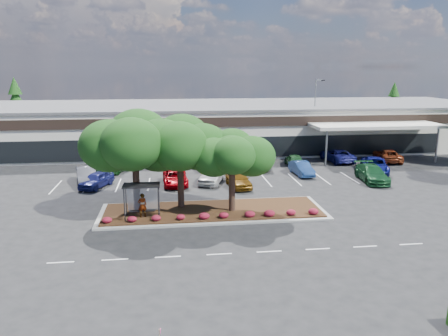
{
  "coord_description": "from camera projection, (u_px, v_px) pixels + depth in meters",
  "views": [
    {
      "loc": [
        -5.25,
        -29.24,
        11.45
      ],
      "look_at": [
        -0.53,
        8.56,
        2.6
      ],
      "focal_mm": 35.0,
      "sensor_mm": 36.0,
      "label": 1
    }
  ],
  "objects": [
    {
      "name": "lane_markings",
      "position": [
        226.0,
        190.0,
        41.54
      ],
      "size": [
        33.12,
        20.06,
        0.01
      ],
      "color": "silver",
      "rests_on": "ground"
    },
    {
      "name": "car_7",
      "position": [
        372.0,
        174.0,
        44.53
      ],
      "size": [
        2.89,
        5.9,
        1.65
      ],
      "primitive_type": "imported",
      "rotation": [
        0.0,
        0.0,
        -0.1
      ],
      "color": "#164723",
      "rests_on": "ground"
    },
    {
      "name": "car_17",
      "position": [
        387.0,
        155.0,
        53.98
      ],
      "size": [
        3.51,
        5.85,
        1.52
      ],
      "primitive_type": "imported",
      "rotation": [
        0.0,
        0.0,
        2.95
      ],
      "color": "maroon",
      "rests_on": "ground"
    },
    {
      "name": "island_tree_east",
      "position": [
        232.0,
        171.0,
        34.21
      ],
      "size": [
        5.8,
        5.8,
        6.5
      ],
      "primitive_type": null,
      "color": "#163D13",
      "rests_on": "landscape_island"
    },
    {
      "name": "light_pole",
      "position": [
        315.0,
        120.0,
        59.3
      ],
      "size": [
        1.43,
        0.51,
        9.9
      ],
      "rotation": [
        0.0,
        0.0,
        0.09
      ],
      "color": "gray",
      "rests_on": "ground"
    },
    {
      "name": "conifer_north_east",
      "position": [
        393.0,
        107.0,
        77.1
      ],
      "size": [
        3.96,
        3.96,
        9.0
      ],
      "primitive_type": "cone",
      "color": "#163D13",
      "rests_on": "ground"
    },
    {
      "name": "shrub_row",
      "position": [
        216.0,
        215.0,
        32.97
      ],
      "size": [
        17.0,
        0.8,
        0.5
      ],
      "primitive_type": null,
      "color": "maroon",
      "rests_on": "landscape_island"
    },
    {
      "name": "car_4",
      "position": [
        238.0,
        179.0,
        42.43
      ],
      "size": [
        2.36,
        4.78,
        1.57
      ],
      "primitive_type": "imported",
      "rotation": [
        0.0,
        0.0,
        0.11
      ],
      "color": "brown",
      "rests_on": "ground"
    },
    {
      "name": "island_tree_west",
      "position": [
        135.0,
        162.0,
        33.92
      ],
      "size": [
        7.2,
        7.2,
        7.89
      ],
      "primitive_type": null,
      "color": "#163D13",
      "rests_on": "landscape_island"
    },
    {
      "name": "car_9",
      "position": [
        116.0,
        164.0,
        48.69
      ],
      "size": [
        4.26,
        6.18,
        1.66
      ],
      "primitive_type": "imported",
      "rotation": [
        0.0,
        0.0,
        2.77
      ],
      "color": "#18471A",
      "rests_on": "ground"
    },
    {
      "name": "car_1",
      "position": [
        96.0,
        180.0,
        42.37
      ],
      "size": [
        3.39,
        4.74,
        1.5
      ],
      "primitive_type": "imported",
      "rotation": [
        0.0,
        0.0,
        -0.41
      ],
      "color": "navy",
      "rests_on": "ground"
    },
    {
      "name": "survey_stake",
      "position": [
        160.0,
        336.0,
        18.08
      ],
      "size": [
        0.07,
        0.14,
        0.9
      ],
      "color": "tan",
      "rests_on": "ground"
    },
    {
      "name": "car_11",
      "position": [
        206.0,
        162.0,
        49.91
      ],
      "size": [
        3.51,
        6.05,
        1.65
      ],
      "primitive_type": "imported",
      "rotation": [
        0.0,
        0.0,
        3.37
      ],
      "color": "#951204",
      "rests_on": "ground"
    },
    {
      "name": "person_waiting",
      "position": [
        142.0,
        205.0,
        33.16
      ],
      "size": [
        0.78,
        0.62,
        1.85
      ],
      "primitive_type": "imported",
      "rotation": [
        0.0,
        0.0,
        3.44
      ],
      "color": "#594C47",
      "rests_on": "landscape_island"
    },
    {
      "name": "car_8",
      "position": [
        375.0,
        165.0,
        48.3
      ],
      "size": [
        4.52,
        6.42,
        1.63
      ],
      "primitive_type": "imported",
      "rotation": [
        0.0,
        0.0,
        -0.34
      ],
      "color": "navy",
      "rests_on": "ground"
    },
    {
      "name": "car_15",
      "position": [
        294.0,
        160.0,
        51.22
      ],
      "size": [
        2.15,
        4.54,
        1.5
      ],
      "primitive_type": "imported",
      "rotation": [
        0.0,
        0.0,
        3.05
      ],
      "color": "#19421F",
      "rests_on": "ground"
    },
    {
      "name": "bus_shelter",
      "position": [
        142.0,
        191.0,
        32.91
      ],
      "size": [
        2.75,
        1.55,
        2.59
      ],
      "color": "black",
      "rests_on": "landscape_island"
    },
    {
      "name": "car_2",
      "position": [
        175.0,
        178.0,
        43.26
      ],
      "size": [
        2.56,
        5.2,
        1.42
      ],
      "primitive_type": "imported",
      "rotation": [
        0.0,
        0.0,
        0.04
      ],
      "color": "#900108",
      "rests_on": "ground"
    },
    {
      "name": "landscape_island",
      "position": [
        213.0,
        211.0,
        35.08
      ],
      "size": [
        18.0,
        6.0,
        0.26
      ],
      "color": "gray",
      "rests_on": "ground"
    },
    {
      "name": "car_0",
      "position": [
        86.0,
        176.0,
        43.59
      ],
      "size": [
        2.92,
        5.39,
        1.69
      ],
      "primitive_type": "imported",
      "rotation": [
        0.0,
        0.0,
        0.23
      ],
      "color": "#56565D",
      "rests_on": "ground"
    },
    {
      "name": "car_3",
      "position": [
        212.0,
        174.0,
        44.02
      ],
      "size": [
        3.54,
        5.38,
        1.7
      ],
      "primitive_type": "imported",
      "rotation": [
        0.0,
        0.0,
        -0.33
      ],
      "color": "silver",
      "rests_on": "ground"
    },
    {
      "name": "car_10",
      "position": [
        118.0,
        161.0,
        50.46
      ],
      "size": [
        1.96,
        5.23,
        1.71
      ],
      "primitive_type": "imported",
      "rotation": [
        0.0,
        0.0,
        3.11
      ],
      "color": "black",
      "rests_on": "ground"
    },
    {
      "name": "conifer_north_west",
      "position": [
        17.0,
        107.0,
        71.19
      ],
      "size": [
        4.4,
        4.4,
        10.0
      ],
      "primitive_type": "cone",
      "color": "#163D13",
      "rests_on": "ground"
    },
    {
      "name": "car_16",
      "position": [
        337.0,
        155.0,
        53.85
      ],
      "size": [
        3.19,
        5.94,
        1.58
      ],
      "primitive_type": "imported",
      "rotation": [
        0.0,
        0.0,
        3.24
      ],
      "color": "navy",
      "rests_on": "ground"
    },
    {
      "name": "retail_store",
      "position": [
        207.0,
        125.0,
        63.55
      ],
      "size": [
        80.4,
        25.2,
        6.25
      ],
      "color": "beige",
      "rests_on": "ground"
    },
    {
      "name": "car_12",
      "position": [
        230.0,
        165.0,
        48.82
      ],
      "size": [
        2.9,
        5.08,
        1.39
      ],
      "primitive_type": "imported",
      "rotation": [
        0.0,
        0.0,
        2.93
      ],
      "color": "silver",
      "rests_on": "ground"
    },
    {
      "name": "ground",
      "position": [
        246.0,
        229.0,
        31.49
      ],
      "size": [
        160.0,
        160.0,
        0.0
      ],
      "primitive_type": "plane",
      "color": "black",
      "rests_on": "ground"
    },
    {
      "name": "island_tree_mid",
      "position": [
        180.0,
        163.0,
        35.08
      ],
      "size": [
        6.6,
        6.6,
        7.32
      ],
      "primitive_type": null,
      "color": "#163D13",
      "rests_on": "landscape_island"
    },
    {
      "name": "car_6",
      "position": [
        302.0,
        168.0,
        47.21
      ],
      "size": [
        1.86,
        4.54,
        1.46
      ],
      "primitive_type": "imported",
      "rotation": [
        0.0,
        0.0,
        0.07
      ],
      "color": "navy",
      "rests_on": "ground"
    },
    {
      "name": "car_14",
      "position": [
        262.0,
        162.0,
        50.2
      ],
      "size": [
        2.31,
        4.93,
        1.56
      ],
      "primitive_type": "imported",
      "rotation": [
        0.0,
        0.0,
        3.0
      ],
      "color": "#99A0A5",
      "rests_on": "ground"
    }
  ]
}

